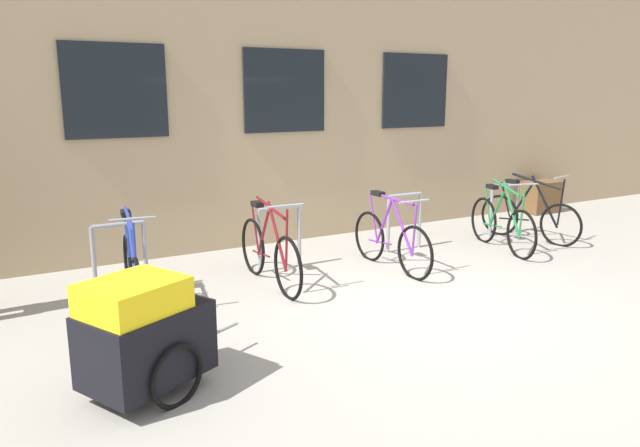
{
  "coord_description": "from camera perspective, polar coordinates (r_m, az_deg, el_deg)",
  "views": [
    {
      "loc": [
        -3.97,
        -4.9,
        2.27
      ],
      "look_at": [
        -0.3,
        1.6,
        0.62
      ],
      "focal_mm": 33.71,
      "sensor_mm": 36.0,
      "label": 1
    }
  ],
  "objects": [
    {
      "name": "bicycle_purple",
      "position": [
        7.84,
        6.75,
        -1.6
      ],
      "size": [
        0.44,
        1.69,
        1.0
      ],
      "color": "black",
      "rests_on": "ground"
    },
    {
      "name": "planter_box",
      "position": [
        12.21,
        20.24,
        2.39
      ],
      "size": [
        0.7,
        0.44,
        0.6
      ],
      "primitive_type": "cube",
      "color": "brown",
      "rests_on": "ground"
    },
    {
      "name": "bike_trailer",
      "position": [
        4.77,
        -16.4,
        -10.05
      ],
      "size": [
        1.44,
        0.93,
        0.95
      ],
      "color": "black",
      "rests_on": "ground"
    },
    {
      "name": "storefront_building",
      "position": [
        11.79,
        -10.02,
        13.6
      ],
      "size": [
        28.0,
        6.04,
        5.09
      ],
      "color": "tan",
      "rests_on": "ground"
    },
    {
      "name": "bicycle_maroon",
      "position": [
        7.16,
        -4.84,
        -2.78
      ],
      "size": [
        0.44,
        1.79,
        1.08
      ],
      "color": "black",
      "rests_on": "ground"
    },
    {
      "name": "bike_rack",
      "position": [
        8.21,
        2.46,
        0.07
      ],
      "size": [
        6.62,
        0.05,
        0.84
      ],
      "color": "gray",
      "rests_on": "ground"
    },
    {
      "name": "bicycle_green",
      "position": [
        9.13,
        16.87,
        -0.03
      ],
      "size": [
        0.55,
        1.66,
        1.06
      ],
      "color": "black",
      "rests_on": "ground"
    },
    {
      "name": "bicycle_black",
      "position": [
        9.86,
        19.24,
        0.64
      ],
      "size": [
        0.54,
        1.65,
        1.07
      ],
      "color": "black",
      "rests_on": "ground"
    },
    {
      "name": "bicycle_blue",
      "position": [
        6.73,
        -17.4,
        -4.4
      ],
      "size": [
        0.44,
        1.69,
        1.09
      ],
      "color": "black",
      "rests_on": "ground"
    },
    {
      "name": "ground_plane",
      "position": [
        6.71,
        9.1,
        -7.5
      ],
      "size": [
        42.0,
        42.0,
        0.0
      ],
      "primitive_type": "plane",
      "color": "#9E998E"
    }
  ]
}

